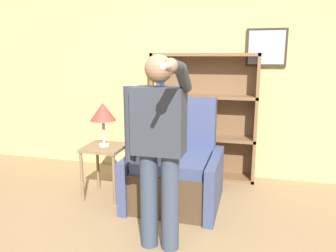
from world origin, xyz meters
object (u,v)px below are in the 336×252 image
(bookcase, at_px, (197,117))
(table_lamp, at_px, (103,113))
(armchair, at_px, (176,171))
(side_table, at_px, (105,155))
(person_standing, at_px, (159,143))

(bookcase, relative_size, table_lamp, 3.32)
(bookcase, height_order, armchair, bookcase)
(side_table, xyz_separation_m, table_lamp, (0.00, 0.00, 0.49))
(bookcase, xyz_separation_m, person_standing, (-0.00, -1.81, 0.12))
(bookcase, xyz_separation_m, table_lamp, (-0.90, -0.95, 0.18))
(bookcase, relative_size, person_standing, 1.01)
(armchair, height_order, table_lamp, armchair)
(bookcase, xyz_separation_m, armchair, (-0.08, -0.87, -0.46))
(armchair, bearing_deg, person_standing, -85.42)
(table_lamp, bearing_deg, side_table, 180.00)
(armchair, height_order, side_table, armchair)
(table_lamp, bearing_deg, person_standing, -43.49)
(person_standing, height_order, side_table, person_standing)
(armchair, relative_size, person_standing, 0.70)
(bookcase, relative_size, side_table, 2.71)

